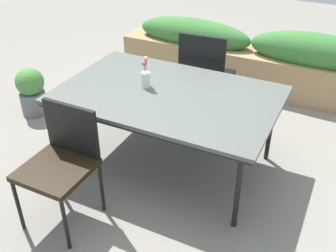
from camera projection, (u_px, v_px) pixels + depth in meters
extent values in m
plane|color=gray|center=(178.00, 164.00, 3.59)|extent=(12.00, 12.00, 0.00)
cube|color=#4C514C|center=(168.00, 95.00, 3.23)|extent=(1.76, 1.14, 0.03)
cube|color=black|center=(168.00, 97.00, 3.25)|extent=(1.73, 1.11, 0.02)
cylinder|color=black|center=(62.00, 136.00, 3.36)|extent=(0.04, 0.04, 0.68)
cylinder|color=black|center=(238.00, 190.00, 2.79)|extent=(0.04, 0.04, 0.68)
cylinder|color=black|center=(120.00, 91.00, 4.06)|extent=(0.04, 0.04, 0.68)
cylinder|color=black|center=(271.00, 127.00, 3.48)|extent=(0.04, 0.04, 0.68)
cube|color=black|center=(56.00, 170.00, 2.78)|extent=(0.46, 0.46, 0.04)
cube|color=black|center=(72.00, 129.00, 2.83)|extent=(0.44, 0.03, 0.40)
cylinder|color=black|center=(66.00, 224.00, 2.67)|extent=(0.03, 0.03, 0.46)
cylinder|color=black|center=(18.00, 205.00, 2.83)|extent=(0.03, 0.03, 0.46)
cylinder|color=black|center=(102.00, 187.00, 2.99)|extent=(0.03, 0.03, 0.46)
cylinder|color=black|center=(57.00, 171.00, 3.15)|extent=(0.03, 0.03, 0.46)
cube|color=black|center=(207.00, 77.00, 4.10)|extent=(0.51, 0.51, 0.04)
cube|color=black|center=(201.00, 61.00, 3.79)|extent=(0.46, 0.06, 0.50)
cylinder|color=black|center=(193.00, 84.00, 4.47)|extent=(0.03, 0.03, 0.43)
cylinder|color=black|center=(232.00, 91.00, 4.33)|extent=(0.03, 0.03, 0.43)
cylinder|color=black|center=(179.00, 102.00, 4.12)|extent=(0.03, 0.03, 0.43)
cylinder|color=black|center=(220.00, 110.00, 3.98)|extent=(0.03, 0.03, 0.43)
cylinder|color=silver|center=(146.00, 80.00, 3.28)|extent=(0.08, 0.08, 0.13)
cylinder|color=#387233|center=(146.00, 68.00, 3.23)|extent=(0.01, 0.01, 0.16)
sphere|color=pink|center=(146.00, 59.00, 3.19)|extent=(0.03, 0.03, 0.03)
cylinder|color=#387233|center=(146.00, 68.00, 3.25)|extent=(0.01, 0.01, 0.14)
sphere|color=pink|center=(146.00, 61.00, 3.21)|extent=(0.03, 0.03, 0.03)
cylinder|color=#387233|center=(145.00, 70.00, 3.23)|extent=(0.01, 0.01, 0.12)
sphere|color=#DB4C56|center=(144.00, 63.00, 3.20)|extent=(0.04, 0.04, 0.04)
cube|color=#9E7F56|center=(248.00, 69.00, 4.76)|extent=(3.16, 0.45, 0.46)
ellipsoid|color=#387233|center=(194.00, 34.00, 4.85)|extent=(1.42, 0.40, 0.36)
ellipsoid|color=#387233|center=(315.00, 52.00, 4.31)|extent=(1.42, 0.40, 0.40)
cylinder|color=slate|center=(34.00, 103.00, 4.29)|extent=(0.27, 0.27, 0.25)
sphere|color=#47843D|center=(30.00, 82.00, 4.16)|extent=(0.29, 0.29, 0.29)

